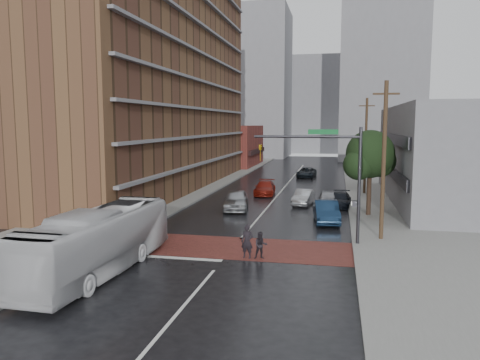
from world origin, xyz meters
The scene contains 24 objects.
ground centered at (0.00, 0.00, 0.00)m, with size 160.00×160.00×0.00m, color black.
crosswalk centered at (0.00, 0.50, 0.01)m, with size 14.00×5.00×0.02m, color maroon.
sidewalk_west centered at (-11.50, 25.00, 0.07)m, with size 9.00×90.00×0.15m, color gray.
sidewalk_east centered at (11.50, 25.00, 0.07)m, with size 9.00×90.00×0.15m, color gray.
apartment_block centered at (-14.00, 24.00, 14.00)m, with size 10.00×44.00×28.00m, color brown.
storefront_west centered at (-12.00, 54.00, 3.50)m, with size 8.00×16.00×7.00m, color maroon.
building_east centered at (16.50, 20.00, 4.50)m, with size 11.00×26.00×9.00m, color gray.
distant_tower_west centered at (-14.00, 78.00, 16.00)m, with size 18.00×16.00×32.00m, color gray.
distant_tower_east centered at (14.00, 72.00, 18.00)m, with size 16.00×14.00×36.00m, color gray.
distant_tower_center centered at (0.00, 95.00, 12.00)m, with size 12.00×10.00×24.00m, color gray.
street_tree centered at (8.52, 12.03, 4.73)m, with size 4.20×4.10×6.90m.
signal_mast centered at (5.85, 2.50, 4.73)m, with size 6.50×0.30×7.20m.
utility_pole_near centered at (8.80, 4.00, 5.14)m, with size 1.60×0.26×10.00m.
utility_pole_far centered at (8.80, 24.00, 5.14)m, with size 1.60×0.26×10.00m.
transit_bus centered at (-5.50, -5.52, 1.60)m, with size 2.69×11.48×3.20m, color silver.
pedestrian_a centered at (1.23, -1.50, 0.94)m, with size 0.69×0.45×1.88m, color black.
pedestrian_b centered at (1.98, -1.46, 0.75)m, with size 0.73×0.57×1.51m, color black.
car_travel_a centered at (-2.48, 12.62, 0.86)m, with size 2.03×5.05×1.72m, color #A0A3A7.
car_travel_b centered at (3.02, 16.28, 0.69)m, with size 1.46×4.20×1.38m, color #B9BDC1.
car_travel_c centered at (-1.37, 21.61, 0.72)m, with size 2.01×4.93×1.43m, color maroon.
suv_travel centered at (1.82, 38.38, 0.68)m, with size 2.25×4.88×1.35m, color black.
car_parked_near centered at (5.26, 8.98, 0.81)m, with size 1.72×4.92×1.62m, color #122742.
car_parked_mid centered at (6.30, 16.00, 0.63)m, with size 1.78×4.37×1.27m, color black.
car_parked_far centered at (5.20, 16.00, 0.71)m, with size 1.67×4.15×1.41m, color #97999E.
Camera 1 is at (6.00, -26.16, 7.41)m, focal length 35.00 mm.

